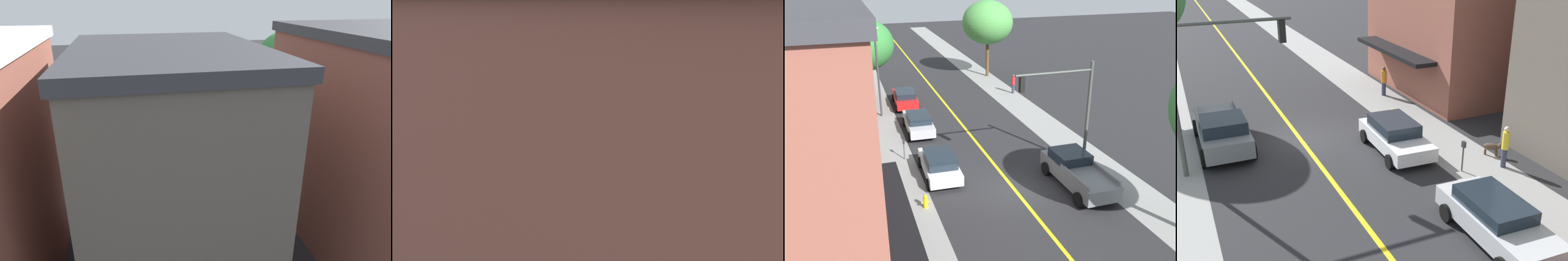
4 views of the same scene
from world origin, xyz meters
TOP-DOWN VIEW (x-y plane):
  - ground_plane at (0.00, 0.00)m, footprint 140.00×140.00m
  - sidewalk_left at (-6.11, 0.00)m, footprint 2.87×126.00m
  - sidewalk_right at (6.11, 0.00)m, footprint 2.87×126.00m
  - road_centerline_stripe at (0.00, 0.00)m, footprint 0.20×126.00m
  - pale_office_building at (-13.42, 7.82)m, footprint 9.78×7.49m
  - street_tree_right_corner at (6.84, -7.38)m, footprint 5.93×5.93m
  - fire_hydrant at (-5.14, -0.23)m, footprint 0.44×0.24m
  - parking_meter at (-5.26, 6.02)m, footprint 0.12×0.18m
  - traffic_light_mast at (3.88, 1.74)m, footprint 4.89×0.32m
  - street_lamp at (-5.76, 14.91)m, footprint 0.70×0.36m
  - red_sedan_left_curb at (-3.44, 16.97)m, footprint 2.23×4.86m
  - white_sedan_left_curb at (-3.61, 3.04)m, footprint 2.24×4.59m
  - silver_sedan_left_curb at (-3.49, 10.44)m, footprint 2.12×4.75m
  - grey_pickup_truck at (3.52, -0.52)m, footprint 2.32×5.58m
  - pedestrian_red_shirt at (7.00, 17.55)m, footprint 0.34×0.34m
  - pedestrian_orange_shirt at (-6.67, -4.61)m, footprint 0.35×0.35m
  - pedestrian_yellow_shirt at (-7.10, 6.40)m, footprint 0.30×0.30m
  - small_dog at (-7.38, 5.29)m, footprint 0.76×0.73m

SIDE VIEW (x-z plane):
  - ground_plane at x=0.00m, z-range 0.00..0.00m
  - road_centerline_stripe at x=0.00m, z-range 0.00..0.00m
  - sidewalk_left at x=-6.11m, z-range 0.00..0.01m
  - sidewalk_right at x=6.11m, z-range 0.00..0.01m
  - fire_hydrant at x=-5.14m, z-range -0.01..0.76m
  - small_dog at x=-7.38m, z-range 0.10..0.74m
  - red_sedan_left_curb at x=-3.44m, z-range 0.05..1.46m
  - silver_sedan_left_curb at x=-3.49m, z-range 0.05..1.49m
  - white_sedan_left_curb at x=-3.61m, z-range 0.04..1.53m
  - parking_meter at x=-5.26m, z-range 0.22..1.57m
  - grey_pickup_truck at x=3.52m, z-range 0.02..1.78m
  - pedestrian_orange_shirt at x=-6.67m, z-range 0.06..1.88m
  - pedestrian_red_shirt at x=7.00m, z-range 0.06..1.91m
  - pedestrian_yellow_shirt at x=-7.10m, z-range 0.08..1.94m
  - traffic_light_mast at x=3.88m, z-range 1.07..7.68m
  - street_lamp at x=-5.76m, z-range 0.79..8.03m
  - pale_office_building at x=-13.42m, z-range 0.02..10.46m
  - street_tree_right_corner at x=6.84m, z-range 1.93..10.87m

